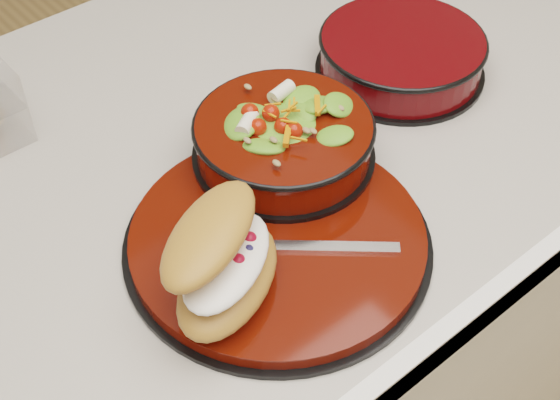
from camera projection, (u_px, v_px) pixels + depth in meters
island_counter at (276, 319)px, 1.29m from camera, size 1.24×0.74×0.90m
dinner_plate at (279, 239)px, 0.81m from camera, size 0.32×0.32×0.02m
salad_bowl at (284, 134)px, 0.86m from camera, size 0.21×0.21×0.09m
croissant at (223, 260)px, 0.72m from camera, size 0.17×0.16×0.09m
fork at (303, 246)px, 0.79m from camera, size 0.15×0.13×0.00m
extra_bowl at (401, 54)px, 1.01m from camera, size 0.22×0.22×0.05m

